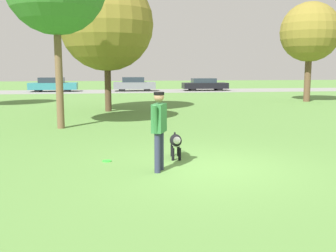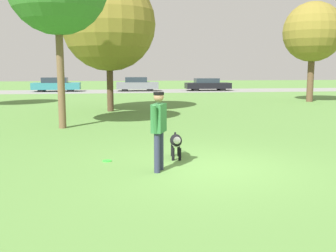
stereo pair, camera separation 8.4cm
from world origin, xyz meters
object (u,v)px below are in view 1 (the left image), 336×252
Objects in this scene: dog at (176,141)px; tree_mid_center at (107,24)px; person at (159,124)px; parked_car_grey at (134,84)px; frisbee at (107,161)px; parked_car_black at (205,84)px; parked_car_teal at (53,85)px; tree_far_right at (310,32)px.

dog is 11.84m from tree_mid_center.
dog is at bearing -2.04° from person.
parked_car_grey is at bearing 82.16° from tree_mid_center.
parked_car_black reaches higher than frisbee.
person is at bearing -77.87° from parked_car_teal.
frisbee is at bearing -93.13° from parked_car_grey.
parked_car_black is (9.33, 17.41, -3.79)m from tree_mid_center.
parked_car_grey is (-10.62, 13.46, -3.83)m from tree_far_right.
person is at bearing -104.24° from parked_car_black.
frisbee is 20.49m from tree_far_right.
person is 1.87m from frisbee.
dog is 0.17× the size of tree_far_right.
person is 1.39m from dog.
person is 30.60m from parked_car_teal.
tree_mid_center reaches higher than dog.
person reaches higher than parked_car_black.
dog is 0.27× the size of parked_car_grey.
tree_far_right reaches higher than frisbee.
tree_far_right reaches higher than dog.
person is 29.72m from parked_car_grey.
parked_car_black is (7.66, 28.44, 0.18)m from dog.
parked_car_teal is at bearing 179.84° from parked_car_grey.
person is 0.43× the size of parked_car_grey.
tree_mid_center is (-13.03, -4.07, -0.10)m from tree_far_right.
parked_car_grey is at bearing -175.68° from dog.
tree_mid_center is 20.11m from parked_car_black.
parked_car_grey is 6.91m from parked_car_black.
parked_car_teal is at bearing -160.82° from dog.
person is 0.27× the size of tree_far_right.
tree_mid_center is 1.68× the size of parked_car_grey.
tree_far_right is 0.95× the size of tree_mid_center.
person is 12.67m from tree_mid_center.
parked_car_grey reaches higher than parked_car_teal.
tree_mid_center is 18.09m from parked_car_grey.
person reaches higher than frisbee.
person is 0.39× the size of parked_car_black.
dog is 1.73m from frisbee.
person is 0.25× the size of tree_mid_center.
person is at bearing -90.79° from parked_car_grey.
person reaches higher than parked_car_grey.
tree_far_right is at bearing 148.86° from dog.
dog is 4.89× the size of frisbee.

